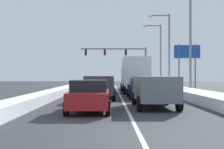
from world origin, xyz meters
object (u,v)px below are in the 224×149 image
object	(u,v)px
sedan_tan_right_lane_fourth	(130,83)
sedan_red_center_lane_nearest	(90,96)
traffic_light_gantry	(123,56)
roadside_sign_right	(187,56)
suv_charcoal_center_lane_second	(100,85)
street_lamp_right_near	(187,33)
street_lamp_right_far	(158,50)
sedan_navy_right_lane_second	(141,88)
sedan_black_center_lane_fourth	(104,84)
box_truck_right_lane_third	(135,73)
street_lamp_right_mid	(166,45)
sedan_maroon_center_lane_third	(103,85)
suv_gray_right_lane_nearest	(154,89)

from	to	relation	value
sedan_tan_right_lane_fourth	sedan_red_center_lane_nearest	world-z (taller)	same
sedan_red_center_lane_nearest	traffic_light_gantry	bearing A→B (deg)	84.99
sedan_tan_right_lane_fourth	roadside_sign_right	size ratio (longest dim) A/B	0.82
sedan_red_center_lane_nearest	traffic_light_gantry	xyz separation A→B (m)	(3.02, 34.50, 3.96)
suv_charcoal_center_lane_second	roadside_sign_right	distance (m)	18.70
sedan_red_center_lane_nearest	street_lamp_right_near	world-z (taller)	street_lamp_right_near
sedan_red_center_lane_nearest	street_lamp_right_far	bearing A→B (deg)	74.65
suv_charcoal_center_lane_second	sedan_navy_right_lane_second	bearing A→B (deg)	18.10
sedan_tan_right_lane_fourth	sedan_black_center_lane_fourth	bearing A→B (deg)	-144.79
box_truck_right_lane_third	roadside_sign_right	distance (m)	10.57
sedan_tan_right_lane_fourth	street_lamp_right_far	distance (m)	8.66
sedan_navy_right_lane_second	sedan_black_center_lane_fourth	bearing A→B (deg)	104.02
sedan_tan_right_lane_fourth	street_lamp_right_mid	world-z (taller)	street_lamp_right_mid
sedan_black_center_lane_fourth	street_lamp_right_mid	distance (m)	8.37
street_lamp_right_near	suv_charcoal_center_lane_second	bearing A→B (deg)	-146.39
sedan_tan_right_lane_fourth	street_lamp_right_far	world-z (taller)	street_lamp_right_far
suv_charcoal_center_lane_second	sedan_maroon_center_lane_third	xyz separation A→B (m)	(0.09, 6.70, -0.25)
sedan_navy_right_lane_second	suv_gray_right_lane_nearest	bearing A→B (deg)	-89.73
sedan_red_center_lane_nearest	traffic_light_gantry	world-z (taller)	traffic_light_gantry
sedan_maroon_center_lane_third	street_lamp_right_near	xyz separation A→B (m)	(7.38, -1.74, 4.70)
suv_gray_right_lane_nearest	roadside_sign_right	bearing A→B (deg)	71.33
sedan_tan_right_lane_fourth	sedan_black_center_lane_fourth	xyz separation A→B (m)	(-3.10, -2.19, 0.00)
sedan_red_center_lane_nearest	sedan_maroon_center_lane_third	world-z (taller)	same
suv_charcoal_center_lane_second	street_lamp_right_mid	world-z (taller)	street_lamp_right_mid
suv_gray_right_lane_nearest	street_lamp_right_far	distance (m)	27.38
sedan_red_center_lane_nearest	sedan_maroon_center_lane_third	size ratio (longest dim) A/B	1.00
suv_gray_right_lane_nearest	sedan_navy_right_lane_second	world-z (taller)	suv_gray_right_lane_nearest
box_truck_right_lane_third	sedan_red_center_lane_nearest	bearing A→B (deg)	-102.66
suv_charcoal_center_lane_second	traffic_light_gantry	size ratio (longest dim) A/B	0.46
sedan_maroon_center_lane_third	traffic_light_gantry	bearing A→B (deg)	82.61
sedan_tan_right_lane_fourth	roadside_sign_right	xyz separation A→B (m)	(6.99, 0.18, 3.25)
sedan_red_center_lane_nearest	traffic_light_gantry	size ratio (longest dim) A/B	0.42
sedan_red_center_lane_nearest	sedan_black_center_lane_fourth	bearing A→B (deg)	89.10
sedan_red_center_lane_nearest	sedan_black_center_lane_fourth	distance (m)	20.25
sedan_black_center_lane_fourth	traffic_light_gantry	world-z (taller)	traffic_light_gantry
sedan_tan_right_lane_fourth	street_lamp_right_mid	bearing A→B (deg)	-28.15
suv_gray_right_lane_nearest	street_lamp_right_far	world-z (taller)	street_lamp_right_far
suv_gray_right_lane_nearest	street_lamp_right_mid	bearing A→B (deg)	77.62
sedan_navy_right_lane_second	sedan_maroon_center_lane_third	size ratio (longest dim) A/B	1.00
sedan_tan_right_lane_fourth	sedan_maroon_center_lane_third	distance (m)	9.07
sedan_tan_right_lane_fourth	suv_charcoal_center_lane_second	world-z (taller)	suv_charcoal_center_lane_second
suv_charcoal_center_lane_second	street_lamp_right_mid	bearing A→B (deg)	61.28
box_truck_right_lane_third	suv_gray_right_lane_nearest	bearing A→B (deg)	-90.08
sedan_navy_right_lane_second	sedan_tan_right_lane_fourth	bearing A→B (deg)	89.62
sedan_tan_right_lane_fourth	suv_gray_right_lane_nearest	bearing A→B (deg)	-90.18
roadside_sign_right	suv_charcoal_center_lane_second	bearing A→B (deg)	-123.38
sedan_black_center_lane_fourth	street_lamp_right_far	xyz separation A→B (m)	(7.48, 8.17, 4.48)
street_lamp_right_mid	sedan_navy_right_lane_second	bearing A→B (deg)	-108.75
sedan_red_center_lane_nearest	suv_charcoal_center_lane_second	bearing A→B (deg)	87.97
sedan_red_center_lane_nearest	street_lamp_right_mid	xyz separation A→B (m)	(7.43, 20.29, 4.41)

